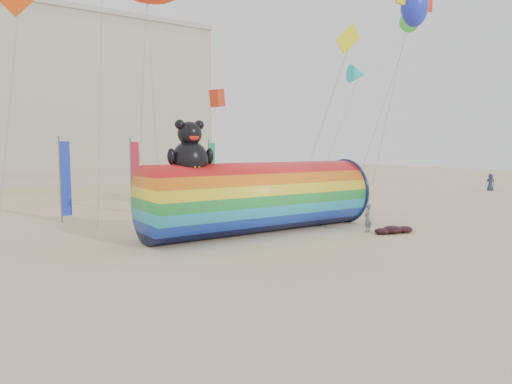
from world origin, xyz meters
TOP-DOWN VIEW (x-y plane):
  - ground at (0.00, 0.00)m, footprint 160.00×160.00m
  - windsock_assembly at (2.03, 3.46)m, footprint 12.91×3.93m
  - kite_handler at (6.80, 0.12)m, footprint 0.65×0.53m
  - fabric_bundle at (7.80, -0.86)m, footprint 2.62×1.35m
  - festival_banners at (-0.25, 14.58)m, footprint 13.10×4.70m
  - beachgoers at (8.71, -2.90)m, footprint 80.43×39.71m

SIDE VIEW (x-z plane):
  - ground at x=0.00m, z-range 0.00..0.00m
  - fabric_bundle at x=7.80m, z-range -0.03..0.37m
  - kite_handler at x=6.80m, z-range 0.00..1.55m
  - beachgoers at x=8.71m, z-range -0.03..1.75m
  - windsock_assembly at x=2.03m, z-range -1.00..4.95m
  - festival_banners at x=-0.25m, z-range 0.04..5.24m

